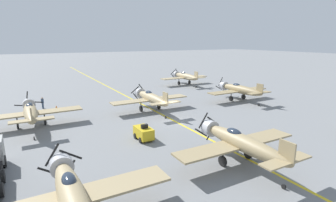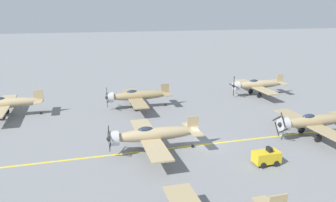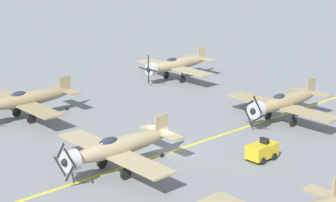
% 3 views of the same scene
% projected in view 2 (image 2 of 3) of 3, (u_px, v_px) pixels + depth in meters
% --- Properties ---
extents(ground_plane, '(400.00, 400.00, 0.00)m').
position_uv_depth(ground_plane, '(200.00, 145.00, 37.04)').
color(ground_plane, slate).
extents(taxiway_stripe, '(0.30, 160.00, 0.01)m').
position_uv_depth(taxiway_stripe, '(200.00, 145.00, 37.03)').
color(taxiway_stripe, yellow).
rests_on(taxiway_stripe, ground).
extents(airplane_near_center, '(12.00, 9.98, 3.65)m').
position_uv_depth(airplane_near_center, '(313.00, 121.00, 38.78)').
color(airplane_near_center, '#9D8860').
rests_on(airplane_near_center, ground).
extents(airplane_far_right, '(12.00, 9.98, 3.65)m').
position_uv_depth(airplane_far_right, '(5.00, 103.00, 46.22)').
color(airplane_far_right, tan).
rests_on(airplane_far_right, ground).
extents(airplane_mid_right, '(12.00, 9.98, 3.65)m').
position_uv_depth(airplane_mid_right, '(137.00, 96.00, 50.32)').
color(airplane_mid_right, '#968259').
rests_on(airplane_mid_right, ground).
extents(airplane_mid_center, '(12.00, 9.98, 3.65)m').
position_uv_depth(airplane_mid_center, '(152.00, 135.00, 34.62)').
color(airplane_mid_center, tan).
rests_on(airplane_mid_center, ground).
extents(airplane_near_right, '(12.00, 9.98, 3.80)m').
position_uv_depth(airplane_near_right, '(257.00, 85.00, 57.82)').
color(airplane_near_right, tan).
rests_on(airplane_near_right, ground).
extents(tow_tractor, '(1.57, 2.60, 1.79)m').
position_uv_depth(tow_tractor, '(266.00, 157.00, 32.22)').
color(tow_tractor, gold).
rests_on(tow_tractor, ground).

